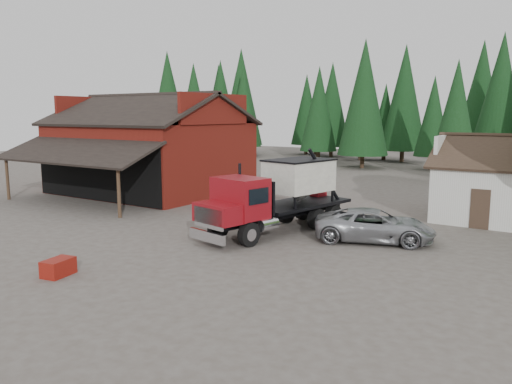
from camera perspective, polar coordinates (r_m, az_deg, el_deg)
The scene contains 9 objects.
ground at distance 23.24m, azimuth -9.95°, elevation -5.32°, with size 120.00×120.00×0.00m, color #4F483E.
red_barn at distance 37.43m, azimuth -12.02°, elevation 4.15°, with size 12.80×13.63×7.18m.
conifer_backdrop at distance 60.66m, azimuth 18.29°, elevation 3.08°, with size 76.00×16.00×16.00m, color black, non-canonical shape.
near_pine_a at distance 58.10m, azimuth -7.09°, elevation 9.54°, with size 4.40×4.40×11.40m.
near_pine_b at distance 47.33m, azimuth 21.89°, elevation 8.53°, with size 3.96×3.96×10.40m.
near_pine_d at distance 54.04m, azimuth 12.26°, elevation 10.52°, with size 5.28×5.28×13.40m.
feed_truck at distance 24.00m, azimuth 2.56°, elevation -0.21°, with size 4.16×9.11×3.98m.
silver_car at distance 22.95m, azimuth 13.38°, elevation -3.74°, with size 2.42×5.25×1.46m, color #9C9EA3.
equip_box at distance 19.11m, azimuth -21.66°, elevation -8.01°, with size 0.70×1.10×0.60m, color maroon.
Camera 1 is at (15.50, -16.37, 5.64)m, focal length 35.00 mm.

